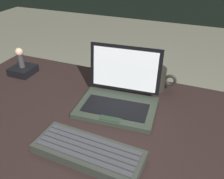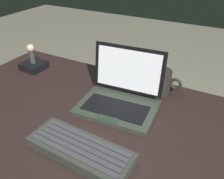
{
  "view_description": "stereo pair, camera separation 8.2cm",
  "coord_description": "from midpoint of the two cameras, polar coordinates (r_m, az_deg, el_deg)",
  "views": [
    {
      "loc": [
        0.27,
        -0.59,
        1.28
      ],
      "look_at": [
        0.01,
        0.06,
        0.84
      ],
      "focal_mm": 37.93,
      "sensor_mm": 36.0,
      "label": 1
    },
    {
      "loc": [
        0.34,
        -0.56,
        1.28
      ],
      "look_at": [
        0.01,
        0.06,
        0.84
      ],
      "focal_mm": 37.93,
      "sensor_mm": 36.0,
      "label": 2
    }
  ],
  "objects": [
    {
      "name": "laptop_front",
      "position": [
        0.89,
        4.68,
        -1.74
      ],
      "size": [
        0.3,
        0.25,
        0.21
      ],
      "color": "#2B3128",
      "rests_on": "desk"
    },
    {
      "name": "figurine",
      "position": [
        1.19,
        -17.01,
        8.52
      ],
      "size": [
        0.04,
        0.04,
        0.09
      ],
      "color": "#333132",
      "rests_on": "figurine_stand"
    },
    {
      "name": "coffee_mug",
      "position": [
        0.99,
        14.1,
        1.84
      ],
      "size": [
        0.13,
        0.09,
        0.1
      ],
      "color": "black",
      "rests_on": "desk"
    },
    {
      "name": "figurine_stand",
      "position": [
        1.21,
        -16.49,
        5.45
      ],
      "size": [
        0.1,
        0.1,
        0.03
      ],
      "primitive_type": "cube",
      "color": "black",
      "rests_on": "desk"
    },
    {
      "name": "desk",
      "position": [
        0.92,
        0.38,
        -13.24
      ],
      "size": [
        1.36,
        0.72,
        0.75
      ],
      "color": "black",
      "rests_on": "ground"
    },
    {
      "name": "external_keyboard",
      "position": [
        0.71,
        -4.35,
        -14.29
      ],
      "size": [
        0.33,
        0.13,
        0.03
      ],
      "color": "#2D312B",
      "rests_on": "desk"
    }
  ]
}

